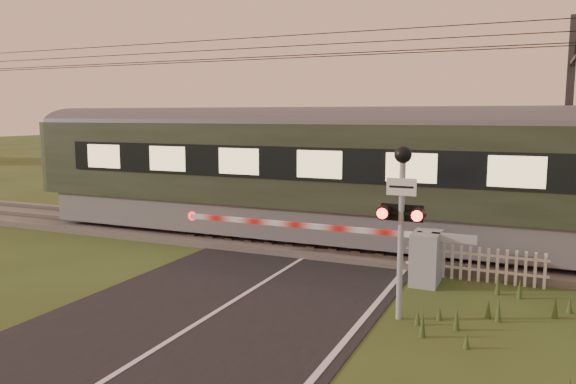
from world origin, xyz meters
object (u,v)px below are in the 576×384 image
at_px(crossing_signal, 402,202).
at_px(catenary_mast, 567,131).
at_px(boom_gate, 411,253).
at_px(picket_fence, 474,264).

relative_size(crossing_signal, catenary_mast, 0.50).
bearing_deg(crossing_signal, boom_gate, 96.56).
xyz_separation_m(picket_fence, catenary_mast, (1.94, 4.12, 2.99)).
bearing_deg(crossing_signal, picket_fence, 71.19).
bearing_deg(boom_gate, catenary_mast, 55.47).
xyz_separation_m(boom_gate, catenary_mast, (3.29, 4.78, 2.72)).
height_order(picket_fence, catenary_mast, catenary_mast).
distance_m(crossing_signal, catenary_mast, 7.92).
bearing_deg(catenary_mast, boom_gate, -124.53).
bearing_deg(picket_fence, crossing_signal, -108.81).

